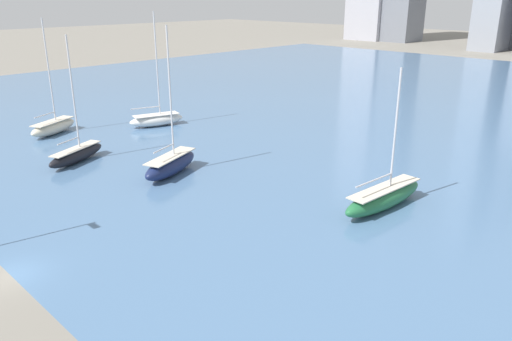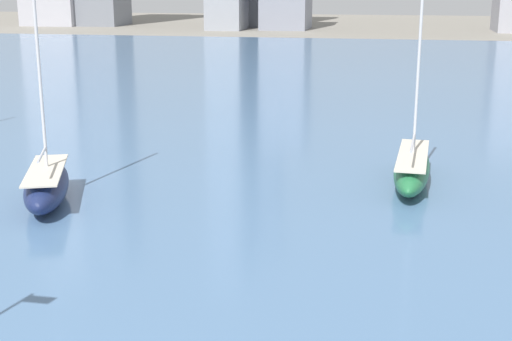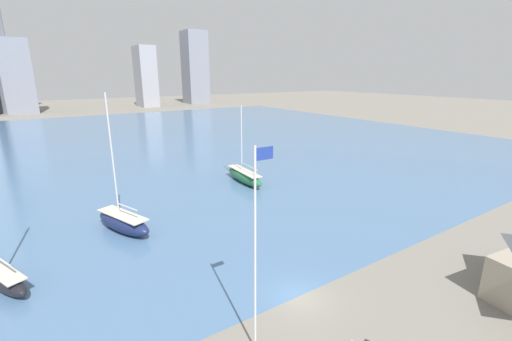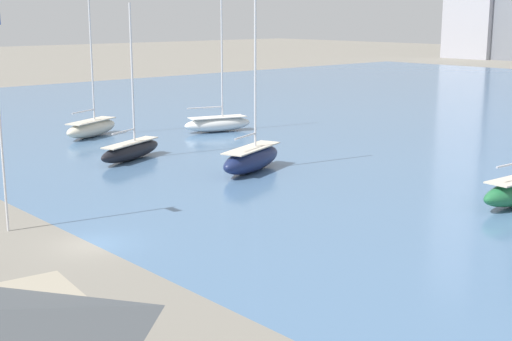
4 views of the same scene
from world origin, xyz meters
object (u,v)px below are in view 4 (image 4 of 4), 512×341
(sailboat_cream, at_px, (92,127))
(sailboat_white, at_px, (218,123))
(sailboat_navy, at_px, (252,158))
(sailboat_black, at_px, (131,149))
(flag_pole, at_px, (0,115))

(sailboat_cream, bearing_deg, sailboat_white, 37.76)
(sailboat_navy, distance_m, sailboat_black, 11.79)
(sailboat_navy, bearing_deg, flag_pole, -103.04)
(sailboat_cream, distance_m, sailboat_white, 13.60)
(sailboat_navy, bearing_deg, sailboat_black, -175.82)
(sailboat_white, bearing_deg, sailboat_navy, -14.23)
(sailboat_navy, xyz_separation_m, sailboat_cream, (-24.08, -1.50, -0.11))
(sailboat_black, distance_m, sailboat_white, 17.10)
(sailboat_cream, bearing_deg, flag_pole, -62.03)
(flag_pole, height_order, sailboat_cream, sailboat_cream)
(flag_pole, height_order, sailboat_white, sailboat_white)
(sailboat_black, relative_size, sailboat_white, 0.88)
(sailboat_navy, height_order, sailboat_white, sailboat_white)
(sailboat_navy, xyz_separation_m, sailboat_black, (-10.71, -4.94, -0.16))
(sailboat_black, relative_size, sailboat_cream, 0.92)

